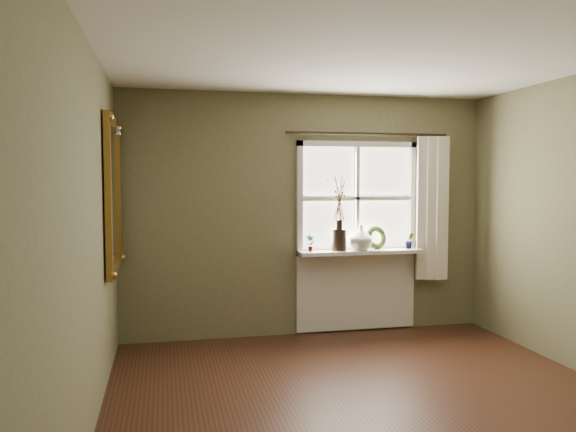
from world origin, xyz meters
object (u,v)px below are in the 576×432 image
Objects in this scene: dark_jug at (339,240)px; wreath at (376,240)px; cream_vase at (361,237)px; gilt_mirror at (113,195)px.

wreath is at bearing 5.21° from dark_jug.
wreath is at bearing 11.78° from cream_vase.
cream_vase is at bearing 0.00° from dark_jug.
dark_jug is 0.90× the size of wreath.
cream_vase is at bearing 176.33° from wreath.
dark_jug is 0.86× the size of cream_vase.
dark_jug reaches higher than wreath.
wreath is (0.44, 0.04, -0.02)m from dark_jug.
dark_jug is 0.44m from wreath.
cream_vase is 0.20× the size of gilt_mirror.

